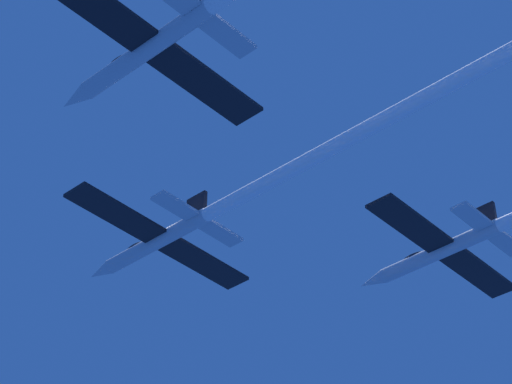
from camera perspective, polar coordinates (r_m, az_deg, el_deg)
jet_lead at (r=79.76m, az=-0.53°, el=-0.07°), size 18.26×42.73×3.03m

